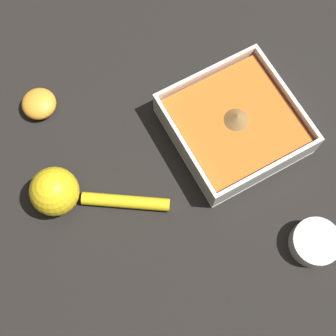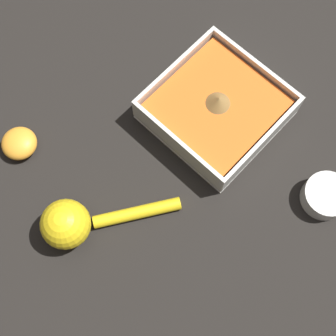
# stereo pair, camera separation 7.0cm
# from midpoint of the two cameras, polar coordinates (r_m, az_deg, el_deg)

# --- Properties ---
(ground_plane) EXTENTS (4.00, 4.00, 0.00)m
(ground_plane) POSITION_cam_midpoint_polar(r_m,az_deg,el_deg) (0.75, 10.84, 1.03)
(ground_plane) COLOR black
(square_dish) EXTENTS (0.19, 0.19, 0.06)m
(square_dish) POSITION_cam_midpoint_polar(r_m,az_deg,el_deg) (0.75, 10.76, 4.75)
(square_dish) COLOR silver
(square_dish) RESTS_ON ground_plane
(spice_bowl) EXTENTS (0.07, 0.07, 0.03)m
(spice_bowl) POSITION_cam_midpoint_polar(r_m,az_deg,el_deg) (0.73, 20.11, -8.96)
(spice_bowl) COLOR silver
(spice_bowl) RESTS_ON ground_plane
(lemon_squeezer) EXTENTS (0.14, 0.18, 0.07)m
(lemon_squeezer) POSITION_cam_midpoint_polar(r_m,az_deg,el_deg) (0.70, -9.93, -3.40)
(lemon_squeezer) COLOR yellow
(lemon_squeezer) RESTS_ON ground_plane
(lemon_half) EXTENTS (0.06, 0.06, 0.03)m
(lemon_half) POSITION_cam_midpoint_polar(r_m,az_deg,el_deg) (0.78, -13.00, 7.28)
(lemon_half) COLOR orange
(lemon_half) RESTS_ON ground_plane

